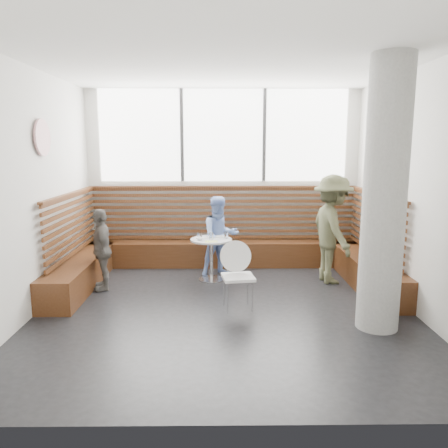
{
  "coord_description": "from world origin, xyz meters",
  "views": [
    {
      "loc": [
        -0.07,
        -5.62,
        2.18
      ],
      "look_at": [
        0.0,
        1.0,
        1.0
      ],
      "focal_mm": 35.0,
      "sensor_mm": 36.0,
      "label": 1
    }
  ],
  "objects_px": {
    "concrete_column": "(384,197)",
    "cafe_chair": "(238,270)",
    "adult_man": "(332,229)",
    "child_back": "(220,236)",
    "cafe_table": "(211,251)",
    "child_left": "(102,249)"
  },
  "relations": [
    {
      "from": "cafe_chair",
      "to": "child_left",
      "type": "height_order",
      "value": "child_left"
    },
    {
      "from": "concrete_column",
      "to": "cafe_table",
      "type": "height_order",
      "value": "concrete_column"
    },
    {
      "from": "cafe_table",
      "to": "cafe_chair",
      "type": "height_order",
      "value": "cafe_chair"
    },
    {
      "from": "concrete_column",
      "to": "adult_man",
      "type": "distance_m",
      "value": 1.96
    },
    {
      "from": "cafe_table",
      "to": "child_left",
      "type": "xyz_separation_m",
      "value": [
        -1.67,
        -0.43,
        0.13
      ]
    },
    {
      "from": "child_left",
      "to": "concrete_column",
      "type": "bearing_deg",
      "value": 48.43
    },
    {
      "from": "cafe_table",
      "to": "child_left",
      "type": "height_order",
      "value": "child_left"
    },
    {
      "from": "cafe_table",
      "to": "child_left",
      "type": "distance_m",
      "value": 1.73
    },
    {
      "from": "cafe_table",
      "to": "adult_man",
      "type": "relative_size",
      "value": 0.4
    },
    {
      "from": "cafe_table",
      "to": "adult_man",
      "type": "height_order",
      "value": "adult_man"
    },
    {
      "from": "cafe_chair",
      "to": "adult_man",
      "type": "bearing_deg",
      "value": 26.97
    },
    {
      "from": "concrete_column",
      "to": "cafe_table",
      "type": "distance_m",
      "value": 3.03
    },
    {
      "from": "cafe_table",
      "to": "cafe_chair",
      "type": "xyz_separation_m",
      "value": [
        0.38,
        -1.23,
        0.03
      ]
    },
    {
      "from": "adult_man",
      "to": "cafe_table",
      "type": "bearing_deg",
      "value": 78.71
    },
    {
      "from": "concrete_column",
      "to": "cafe_chair",
      "type": "bearing_deg",
      "value": 157.26
    },
    {
      "from": "adult_man",
      "to": "child_back",
      "type": "xyz_separation_m",
      "value": [
        -1.8,
        0.4,
        -0.19
      ]
    },
    {
      "from": "cafe_table",
      "to": "cafe_chair",
      "type": "distance_m",
      "value": 1.29
    },
    {
      "from": "cafe_chair",
      "to": "adult_man",
      "type": "distance_m",
      "value": 1.95
    },
    {
      "from": "concrete_column",
      "to": "cafe_chair",
      "type": "xyz_separation_m",
      "value": [
        -1.67,
        0.7,
        -1.07
      ]
    },
    {
      "from": "adult_man",
      "to": "child_left",
      "type": "height_order",
      "value": "adult_man"
    },
    {
      "from": "child_left",
      "to": "cafe_table",
      "type": "bearing_deg",
      "value": 84.87
    },
    {
      "from": "concrete_column",
      "to": "cafe_chair",
      "type": "height_order",
      "value": "concrete_column"
    }
  ]
}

